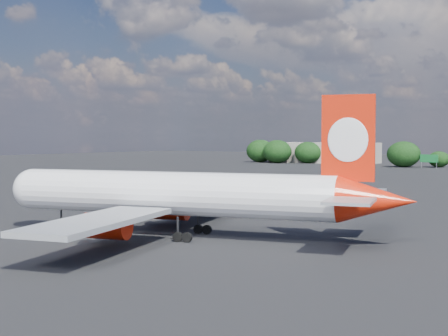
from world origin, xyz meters
The scene contains 4 objects.
ground centered at (0.00, 60.00, 0.00)m, with size 500.00×500.00×0.00m, color black.
qantas_airliner centered at (6.30, 18.49, 4.51)m, with size 44.71×42.87×14.83m.
terminal_building centered at (-65.00, 192.00, 4.00)m, with size 42.00×16.00×8.00m.
highway_sign centered at (-18.00, 176.00, 3.13)m, with size 6.00×0.30×4.50m.
Camera 1 is at (48.26, -32.62, 10.89)m, focal length 50.00 mm.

